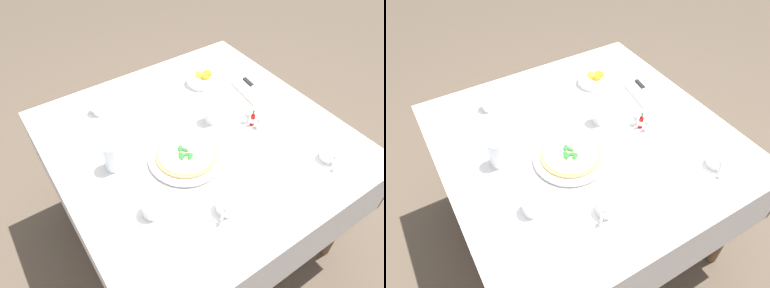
# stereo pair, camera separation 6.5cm
# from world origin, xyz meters

# --- Properties ---
(ground_plane) EXTENTS (8.00, 8.00, 0.00)m
(ground_plane) POSITION_xyz_m (0.00, 0.00, 0.00)
(ground_plane) COLOR brown
(dining_table) EXTENTS (1.20, 1.20, 0.74)m
(dining_table) POSITION_xyz_m (0.00, 0.00, 0.62)
(dining_table) COLOR white
(dining_table) RESTS_ON ground_plane
(pizza_plate) EXTENTS (0.31, 0.31, 0.02)m
(pizza_plate) POSITION_xyz_m (0.08, -0.12, 0.75)
(pizza_plate) COLOR white
(pizza_plate) RESTS_ON dining_table
(pizza) EXTENTS (0.25, 0.25, 0.02)m
(pizza) POSITION_xyz_m (0.08, -0.12, 0.77)
(pizza) COLOR #DBAD60
(pizza) RESTS_ON pizza_plate
(coffee_cup_left_edge) EXTENTS (0.13, 0.13, 0.07)m
(coffee_cup_left_edge) POSITION_xyz_m (0.23, -0.36, 0.77)
(coffee_cup_left_edge) COLOR white
(coffee_cup_left_edge) RESTS_ON dining_table
(coffee_cup_far_left) EXTENTS (0.13, 0.13, 0.06)m
(coffee_cup_far_left) POSITION_xyz_m (0.37, -0.14, 0.77)
(coffee_cup_far_left) COLOR white
(coffee_cup_far_left) RESTS_ON dining_table
(coffee_cup_near_right) EXTENTS (0.13, 0.13, 0.07)m
(coffee_cup_near_right) POSITION_xyz_m (-0.39, -0.28, 0.77)
(coffee_cup_near_right) COLOR white
(coffee_cup_near_right) RESTS_ON dining_table
(coffee_cup_near_left) EXTENTS (0.13, 0.13, 0.06)m
(coffee_cup_near_left) POSITION_xyz_m (0.41, 0.36, 0.77)
(coffee_cup_near_left) COLOR white
(coffee_cup_near_left) RESTS_ON dining_table
(water_glass_right_edge) EXTENTS (0.07, 0.07, 0.12)m
(water_glass_right_edge) POSITION_xyz_m (-0.04, -0.37, 0.79)
(water_glass_right_edge) COLOR white
(water_glass_right_edge) RESTS_ON dining_table
(water_glass_center_back) EXTENTS (0.07, 0.07, 0.10)m
(water_glass_center_back) POSITION_xyz_m (-0.05, 0.11, 0.79)
(water_glass_center_back) COLOR white
(water_glass_center_back) RESTS_ON dining_table
(napkin_folded) EXTENTS (0.24, 0.16, 0.02)m
(napkin_folded) POSITION_xyz_m (-0.12, 0.42, 0.75)
(napkin_folded) COLOR white
(napkin_folded) RESTS_ON dining_table
(dinner_knife) EXTENTS (0.20, 0.04, 0.01)m
(dinner_knife) POSITION_xyz_m (-0.11, 0.42, 0.77)
(dinner_knife) COLOR silver
(dinner_knife) RESTS_ON napkin_folded
(citrus_bowl) EXTENTS (0.15, 0.15, 0.07)m
(citrus_bowl) POSITION_xyz_m (-0.32, 0.25, 0.77)
(citrus_bowl) COLOR white
(citrus_bowl) RESTS_ON dining_table
(hot_sauce_bottle) EXTENTS (0.02, 0.02, 0.08)m
(hot_sauce_bottle) POSITION_xyz_m (0.07, 0.24, 0.78)
(hot_sauce_bottle) COLOR #B7140F
(hot_sauce_bottle) RESTS_ON dining_table
(salt_shaker) EXTENTS (0.03, 0.03, 0.06)m
(salt_shaker) POSITION_xyz_m (0.10, 0.25, 0.77)
(salt_shaker) COLOR white
(salt_shaker) RESTS_ON dining_table
(pepper_shaker) EXTENTS (0.03, 0.03, 0.06)m
(pepper_shaker) POSITION_xyz_m (0.04, 0.23, 0.77)
(pepper_shaker) COLOR white
(pepper_shaker) RESTS_ON dining_table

